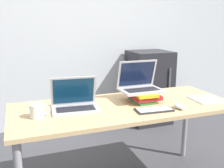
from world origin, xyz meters
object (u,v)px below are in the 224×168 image
(wireless_keyboard, at_px, (154,110))
(mouse, at_px, (179,106))
(book_stack, at_px, (143,96))
(laptop_on_books, at_px, (140,85))
(mug, at_px, (37,111))
(mini_fridge, at_px, (149,87))
(notepad, at_px, (206,99))
(laptop_left, at_px, (75,103))

(wireless_keyboard, distance_m, mouse, 0.20)
(book_stack, distance_m, laptop_on_books, 0.10)
(mug, relative_size, mini_fridge, 0.14)
(book_stack, bearing_deg, laptop_on_books, 101.09)
(mouse, bearing_deg, mini_fridge, 69.33)
(wireless_keyboard, height_order, mug, mug)
(notepad, bearing_deg, laptop_on_books, 159.87)
(mug, height_order, mini_fridge, mini_fridge)
(mouse, bearing_deg, wireless_keyboard, 172.39)
(mini_fridge, bearing_deg, notepad, -99.27)
(wireless_keyboard, xyz_separation_m, mouse, (0.20, -0.03, 0.01))
(laptop_left, distance_m, mug, 0.29)
(mug, bearing_deg, mini_fridge, 40.60)
(laptop_left, distance_m, laptop_on_books, 0.57)
(laptop_left, distance_m, mouse, 0.79)
(laptop_on_books, bearing_deg, laptop_left, -175.00)
(laptop_on_books, relative_size, wireless_keyboard, 1.20)
(mouse, bearing_deg, book_stack, 122.35)
(wireless_keyboard, xyz_separation_m, notepad, (0.55, 0.09, -0.00))
(book_stack, bearing_deg, wireless_keyboard, -97.05)
(laptop_on_books, distance_m, mini_fridge, 1.51)
(laptop_left, relative_size, book_stack, 1.28)
(laptop_left, bearing_deg, mug, -163.07)
(book_stack, height_order, mouse, book_stack)
(laptop_on_books, bearing_deg, mug, -170.93)
(laptop_on_books, relative_size, notepad, 1.34)
(wireless_keyboard, height_order, mini_fridge, mini_fridge)
(laptop_left, distance_m, book_stack, 0.57)
(mug, bearing_deg, wireless_keyboard, -10.51)
(mini_fridge, bearing_deg, book_stack, -120.45)
(notepad, distance_m, mini_fridge, 1.48)
(laptop_left, height_order, mouse, laptop_left)
(wireless_keyboard, relative_size, mouse, 2.51)
(book_stack, relative_size, mug, 2.03)
(mouse, height_order, mug, mug)
(wireless_keyboard, xyz_separation_m, mug, (-0.82, 0.15, 0.04))
(laptop_on_books, xyz_separation_m, mouse, (0.18, -0.31, -0.11))
(mouse, bearing_deg, notepad, 18.57)
(wireless_keyboard, bearing_deg, book_stack, 82.95)
(mug, bearing_deg, notepad, -2.52)
(laptop_left, height_order, wireless_keyboard, laptop_left)
(notepad, bearing_deg, wireless_keyboard, -170.57)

